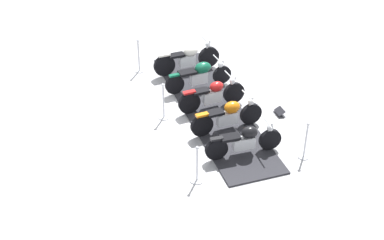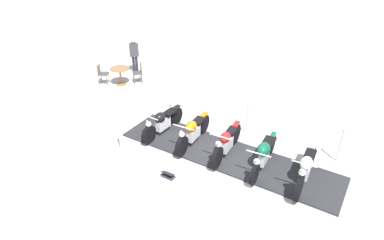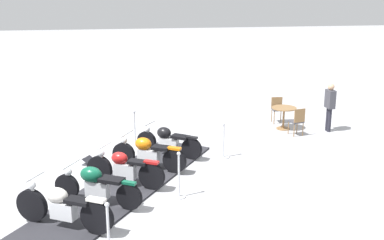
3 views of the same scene
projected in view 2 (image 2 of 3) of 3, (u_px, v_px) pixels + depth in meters
The scene contains 16 objects.
ground_plane at pixel (226, 155), 10.35m from camera, with size 80.00×80.00×0.00m, color #B2B2B7.
display_platform at pixel (226, 155), 10.33m from camera, with size 6.96×1.67×0.05m, color #28282D.
motorcycle_black at pixel (162, 122), 11.17m from camera, with size 1.28×1.80×0.90m.
motorcycle_copper at pixel (193, 131), 10.61m from camera, with size 1.19×1.95×0.94m.
motorcycle_maroon at pixel (226, 142), 10.08m from camera, with size 1.11×1.92×0.98m.
motorcycle_forest at pixel (264, 154), 9.50m from camera, with size 1.19×2.00×0.90m.
motorcycle_cream at pixel (306, 168), 8.98m from camera, with size 1.21×2.07×1.04m.
stanchion_right_front at pixel (120, 140), 10.42m from camera, with size 0.30×0.30×1.09m.
stanchion_left_front at pixel (174, 104), 12.63m from camera, with size 0.35×0.35×1.05m.
stanchion_left_rear at pixel (339, 151), 9.89m from camera, with size 0.32×0.32×1.15m.
stanchion_left_mid at pixel (247, 124), 11.24m from camera, with size 0.32×0.32×1.14m.
info_placard at pixel (168, 175), 9.43m from camera, with size 0.45×0.39×0.18m.
cafe_table at pixel (120, 72), 14.75m from camera, with size 0.85×0.85×0.76m.
cafe_chair_near_table at pixel (102, 73), 14.79m from camera, with size 0.42×0.42×0.91m.
cafe_chair_across_table at pixel (139, 71), 14.95m from camera, with size 0.48×0.48×0.94m.
bystander_person at pixel (134, 53), 15.79m from camera, with size 0.41×0.24×1.65m.
Camera 2 is at (-1.14, -8.40, 6.11)m, focal length 31.36 mm.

